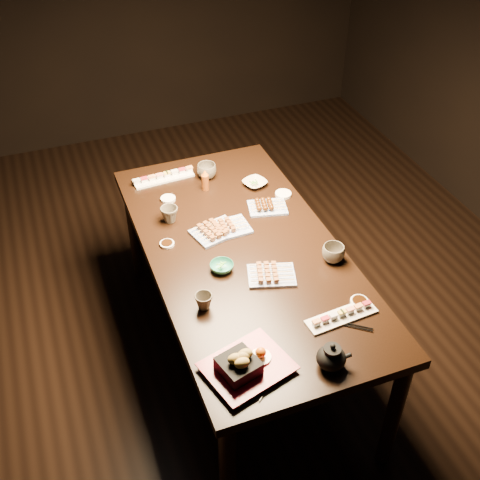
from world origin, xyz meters
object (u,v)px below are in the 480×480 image
at_px(edamame_bowl_green, 222,267).
at_px(teacup_far_right, 207,171).
at_px(dining_table, 243,304).
at_px(condiment_bottle, 205,180).
at_px(teacup_mid_right, 333,253).
at_px(teapot, 331,356).
at_px(yakitori_plate_center, 215,228).
at_px(teacup_near_left, 204,301).
at_px(yakitori_plate_right, 272,272).
at_px(sushi_platter_far, 163,176).
at_px(yakitori_plate_left, 227,225).
at_px(sushi_platter_near, 342,314).
at_px(edamame_bowl_cream, 255,183).
at_px(tempura_tray, 247,360).
at_px(teacup_far_left, 169,214).

height_order(edamame_bowl_green, teacup_far_right, teacup_far_right).
height_order(dining_table, condiment_bottle, condiment_bottle).
bearing_deg(teacup_mid_right, teapot, -118.32).
xyz_separation_m(yakitori_plate_center, teacup_near_left, (-0.22, -0.47, 0.01)).
bearing_deg(teacup_far_right, yakitori_plate_right, -88.95).
relative_size(sushi_platter_far, yakitori_plate_left, 1.55).
height_order(yakitori_plate_center, teapot, teapot).
distance_m(dining_table, teacup_far_right, 0.79).
xyz_separation_m(teacup_far_right, teapot, (0.03, -1.44, 0.02)).
distance_m(sushi_platter_far, edamame_bowl_green, 0.84).
xyz_separation_m(sushi_platter_far, teapot, (0.26, -1.52, 0.04)).
xyz_separation_m(sushi_platter_near, sushi_platter_far, (-0.43, 1.30, 0.00)).
xyz_separation_m(sushi_platter_near, edamame_bowl_cream, (0.03, 1.06, -0.00)).
bearing_deg(sushi_platter_near, teacup_far_right, 94.14).
relative_size(yakitori_plate_right, yakitori_plate_left, 0.98).
relative_size(sushi_platter_near, teapot, 2.30).
xyz_separation_m(tempura_tray, teapot, (0.31, -0.09, 0.00)).
distance_m(sushi_platter_near, edamame_bowl_green, 0.60).
bearing_deg(teacup_mid_right, edamame_bowl_cream, 98.67).
xyz_separation_m(teapot, condiment_bottle, (-0.07, 1.34, 0.00)).
xyz_separation_m(sushi_platter_near, condiment_bottle, (-0.24, 1.12, 0.04)).
xyz_separation_m(sushi_platter_near, teacup_near_left, (-0.53, 0.26, 0.02)).
relative_size(edamame_bowl_cream, teacup_far_left, 1.39).
relative_size(yakitori_plate_left, tempura_tray, 0.69).
bearing_deg(edamame_bowl_cream, edamame_bowl_green, -124.08).
distance_m(edamame_bowl_green, teacup_near_left, 0.25).
bearing_deg(edamame_bowl_cream, yakitori_plate_left, -130.76).
height_order(teacup_near_left, teacup_mid_right, teacup_mid_right).
xyz_separation_m(sushi_platter_far, tempura_tray, (-0.05, -1.42, 0.04)).
xyz_separation_m(dining_table, yakitori_plate_right, (0.05, -0.23, 0.40)).
xyz_separation_m(dining_table, teacup_far_left, (-0.27, 0.34, 0.42)).
relative_size(edamame_bowl_green, teapot, 0.79).
bearing_deg(sushi_platter_far, edamame_bowl_cream, 148.03).
bearing_deg(teacup_far_left, yakitori_plate_right, -60.70).
xyz_separation_m(yakitori_plate_left, teacup_near_left, (-0.28, -0.48, 0.01)).
xyz_separation_m(dining_table, teacup_far_right, (0.03, 0.66, 0.42)).
xyz_separation_m(teacup_near_left, teapot, (0.36, -0.48, 0.02)).
relative_size(sushi_platter_far, teacup_near_left, 4.40).
relative_size(yakitori_plate_right, teacup_far_right, 1.99).
xyz_separation_m(yakitori_plate_left, edamame_bowl_green, (-0.13, -0.27, -0.01)).
xyz_separation_m(yakitori_plate_left, teapot, (0.08, -0.95, 0.03)).
xyz_separation_m(edamame_bowl_green, condiment_bottle, (0.14, 0.66, 0.04)).
distance_m(dining_table, edamame_bowl_green, 0.43).
bearing_deg(teacup_far_right, teacup_mid_right, -69.52).
xyz_separation_m(dining_table, sushi_platter_far, (-0.20, 0.74, 0.40)).
bearing_deg(sushi_platter_near, condiment_bottle, 97.18).
distance_m(sushi_platter_far, yakitori_plate_center, 0.58).
relative_size(dining_table, sushi_platter_far, 5.28).
relative_size(sushi_platter_far, teacup_far_left, 3.82).
distance_m(yakitori_plate_center, tempura_tray, 0.87).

